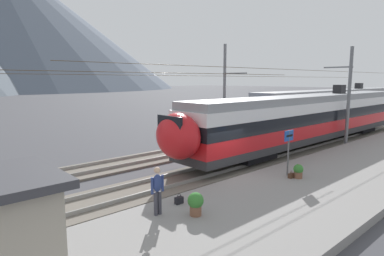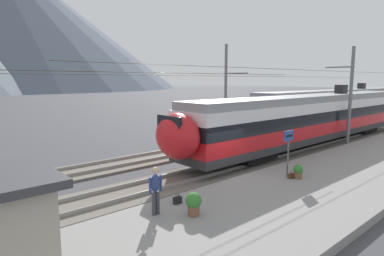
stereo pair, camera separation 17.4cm
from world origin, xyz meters
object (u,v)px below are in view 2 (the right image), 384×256
at_px(catenary_mast_mid, 349,95).
at_px(potted_plant_by_shelter, 298,171).
at_px(handbag_near_sign, 291,176).
at_px(train_far_track, 341,104).
at_px(potted_plant_platform_edge, 194,202).
at_px(train_near_platform, 312,117).
at_px(passenger_walking, 155,188).
at_px(catenary_mast_far_side, 227,90).
at_px(platform_sign, 288,143).
at_px(handbag_beside_passenger, 177,200).

xyz_separation_m(catenary_mast_mid, potted_plant_by_shelter, (-10.86, -2.48, -3.15)).
relative_size(handbag_near_sign, potted_plant_by_shelter, 0.53).
height_order(train_far_track, potted_plant_platform_edge, train_far_track).
height_order(train_near_platform, catenary_mast_mid, catenary_mast_mid).
height_order(passenger_walking, handbag_near_sign, passenger_walking).
bearing_deg(catenary_mast_mid, train_near_platform, 137.64).
relative_size(catenary_mast_far_side, potted_plant_by_shelter, 61.41).
relative_size(passenger_walking, handbag_near_sign, 4.80).
bearing_deg(catenary_mast_mid, train_far_track, 25.44).
relative_size(platform_sign, passenger_walking, 1.31).
xyz_separation_m(train_far_track, catenary_mast_mid, (-13.52, -6.43, 1.64)).
xyz_separation_m(potted_plant_platform_edge, potted_plant_by_shelter, (6.53, -0.10, -0.10)).
bearing_deg(train_far_track, platform_sign, -161.12).
distance_m(train_near_platform, potted_plant_platform_edge, 16.09).
relative_size(train_far_track, catenary_mast_far_side, 0.81).
xyz_separation_m(handbag_beside_passenger, potted_plant_by_shelter, (6.26, -1.30, 0.23)).
height_order(train_far_track, catenary_mast_mid, catenary_mast_mid).
distance_m(platform_sign, handbag_near_sign, 1.56).
height_order(train_far_track, passenger_walking, train_far_track).
bearing_deg(train_near_platform, passenger_walking, -169.06).
bearing_deg(train_near_platform, handbag_near_sign, -156.66).
bearing_deg(potted_plant_platform_edge, train_near_platform, 14.79).
xyz_separation_m(platform_sign, passenger_walking, (-7.45, 0.45, -0.68)).
bearing_deg(catenary_mast_far_side, handbag_near_sign, -124.05).
xyz_separation_m(catenary_mast_far_side, passenger_walking, (-14.45, -9.90, -2.79)).
bearing_deg(handbag_near_sign, catenary_mast_mid, 11.48).
relative_size(catenary_mast_mid, potted_plant_by_shelter, 61.41).
bearing_deg(platform_sign, passenger_walking, 176.54).
bearing_deg(platform_sign, handbag_beside_passenger, 173.32).
height_order(catenary_mast_far_side, handbag_near_sign, catenary_mast_far_side).
bearing_deg(train_far_track, potted_plant_by_shelter, -159.93).
height_order(handbag_near_sign, potted_plant_by_shelter, potted_plant_by_shelter).
height_order(catenary_mast_mid, potted_plant_platform_edge, catenary_mast_mid).
bearing_deg(train_far_track, handbag_near_sign, -160.57).
relative_size(train_near_platform, catenary_mast_mid, 0.66).
distance_m(train_near_platform, passenger_walking, 16.75).
distance_m(train_near_platform, catenary_mast_mid, 3.04).
height_order(train_near_platform, passenger_walking, train_near_platform).
relative_size(platform_sign, handbag_beside_passenger, 5.68).
bearing_deg(train_near_platform, handbag_beside_passenger, -169.26).
distance_m(catenary_mast_mid, handbag_near_sign, 11.82).
distance_m(catenary_mast_mid, handbag_beside_passenger, 17.49).
relative_size(train_near_platform, catenary_mast_far_side, 0.66).
bearing_deg(potted_plant_by_shelter, catenary_mast_mid, 12.84).
bearing_deg(catenary_mast_mid, platform_sign, -170.06).
bearing_deg(handbag_near_sign, handbag_beside_passenger, 169.82).
relative_size(catenary_mast_mid, platform_sign, 18.51).
xyz_separation_m(train_far_track, potted_plant_platform_edge, (-30.91, -8.81, -1.42)).
bearing_deg(handbag_near_sign, platform_sign, 56.26).
height_order(handbag_beside_passenger, potted_plant_by_shelter, potted_plant_by_shelter).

